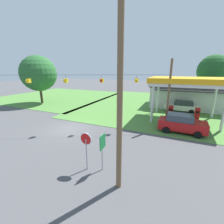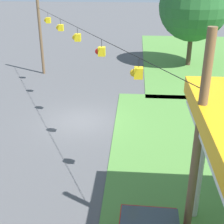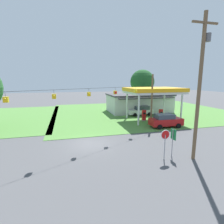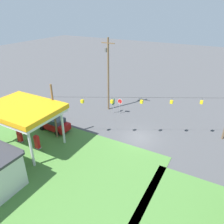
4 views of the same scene
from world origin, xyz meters
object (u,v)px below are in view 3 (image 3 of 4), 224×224
at_px(car_at_pumps_front, 165,120).
at_px(car_at_pumps_rear, 141,110).
at_px(stop_sign_roadside, 165,138).
at_px(tree_behind_station, 142,82).
at_px(gas_station_store, 139,103).
at_px(fuel_pump_near, 144,116).
at_px(utility_pole_main, 200,82).
at_px(route_sign, 173,137).
at_px(gas_station_canopy, 153,91).
at_px(fuel_pump_far, 161,115).

height_order(car_at_pumps_front, car_at_pumps_rear, car_at_pumps_front).
height_order(stop_sign_roadside, tree_behind_station, tree_behind_station).
distance_m(gas_station_store, fuel_pump_near, 8.49).
relative_size(fuel_pump_near, utility_pole_main, 0.15).
distance_m(gas_station_store, car_at_pumps_front, 12.41).
bearing_deg(fuel_pump_near, car_at_pumps_rear, 72.94).
height_order(stop_sign_roadside, route_sign, stop_sign_roadside).
distance_m(gas_station_canopy, fuel_pump_far, 4.18).
distance_m(gas_station_canopy, gas_station_store, 8.60).
bearing_deg(fuel_pump_near, gas_station_store, 72.08).
height_order(fuel_pump_near, utility_pole_main, utility_pole_main).
relative_size(gas_station_store, car_at_pumps_rear, 2.70).
bearing_deg(tree_behind_station, gas_station_canopy, -108.15).
xyz_separation_m(fuel_pump_near, car_at_pumps_rear, (1.32, 4.29, 0.08)).
distance_m(route_sign, utility_pole_main, 4.90).
bearing_deg(tree_behind_station, route_sign, -109.31).
height_order(car_at_pumps_front, route_sign, route_sign).
bearing_deg(car_at_pumps_rear, car_at_pumps_front, 88.13).
xyz_separation_m(gas_station_canopy, stop_sign_roadside, (-5.78, -13.10, -2.92)).
xyz_separation_m(car_at_pumps_rear, tree_behind_station, (5.21, 11.06, 5.12)).
relative_size(gas_station_canopy, fuel_pump_near, 4.82).
distance_m(car_at_pumps_rear, utility_pole_main, 19.01).
bearing_deg(fuel_pump_far, car_at_pumps_rear, 111.31).
distance_m(car_at_pumps_front, stop_sign_roadside, 10.42).
bearing_deg(car_at_pumps_front, fuel_pump_near, 107.42).
relative_size(car_at_pumps_front, tree_behind_station, 0.50).
bearing_deg(tree_behind_station, fuel_pump_far, -102.97).
height_order(gas_station_store, tree_behind_station, tree_behind_station).
distance_m(gas_station_canopy, tree_behind_station, 16.20).
distance_m(fuel_pump_far, stop_sign_roadside, 15.01).
bearing_deg(fuel_pump_near, tree_behind_station, 66.97).
bearing_deg(tree_behind_station, stop_sign_roadside, -110.81).
bearing_deg(gas_station_store, utility_pole_main, -101.66).
height_order(gas_station_store, fuel_pump_near, gas_station_store).
xyz_separation_m(gas_station_store, tree_behind_station, (3.93, 7.32, 4.20)).
bearing_deg(fuel_pump_near, car_at_pumps_front, -74.11).
relative_size(gas_station_store, route_sign, 5.23).
xyz_separation_m(gas_station_store, car_at_pumps_front, (-1.38, -12.31, -0.87)).
bearing_deg(gas_station_store, gas_station_canopy, -97.82).
height_order(gas_station_store, car_at_pumps_rear, gas_station_store).
distance_m(gas_station_canopy, route_sign, 13.99).
bearing_deg(car_at_pumps_rear, gas_station_canopy, 91.17).
bearing_deg(gas_station_store, tree_behind_station, 61.79).
xyz_separation_m(fuel_pump_near, tree_behind_station, (6.52, 15.35, 5.20)).
bearing_deg(stop_sign_roadside, gas_station_canopy, -113.81).
bearing_deg(car_at_pumps_rear, fuel_pump_near, 71.73).
relative_size(fuel_pump_far, utility_pole_main, 0.15).
distance_m(fuel_pump_near, tree_behind_station, 17.47).
height_order(gas_station_canopy, utility_pole_main, utility_pole_main).
bearing_deg(tree_behind_station, car_at_pumps_rear, -115.21).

